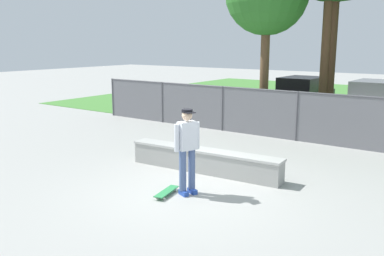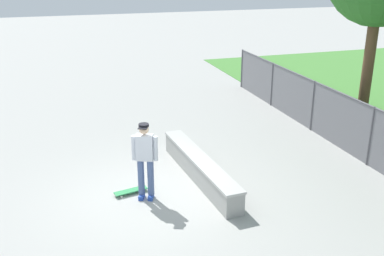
% 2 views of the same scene
% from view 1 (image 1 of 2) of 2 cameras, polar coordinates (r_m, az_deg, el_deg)
% --- Properties ---
extents(ground_plane, '(80.00, 80.00, 0.00)m').
position_cam_1_polar(ground_plane, '(9.15, -0.31, -8.79)').
color(ground_plane, '#9E9E99').
extents(grass_strip, '(29.14, 20.00, 0.02)m').
position_cam_1_polar(grass_strip, '(24.01, 23.15, 3.01)').
color(grass_strip, '#478438').
rests_on(grass_strip, ground).
extents(concrete_ledge, '(4.11, 0.77, 0.59)m').
position_cam_1_polar(concrete_ledge, '(10.45, 1.64, -4.47)').
color(concrete_ledge, '#999993').
rests_on(concrete_ledge, ground).
extents(skateboarder, '(0.39, 0.56, 1.84)m').
position_cam_1_polar(skateboarder, '(8.75, -0.67, -2.65)').
color(skateboarder, '#2647A5').
rests_on(skateboarder, ground).
extents(skateboard, '(0.35, 0.82, 0.09)m').
position_cam_1_polar(skateboard, '(8.99, -3.50, -8.69)').
color(skateboard, '#2D8C4C').
rests_on(skateboard, ground).
extents(chainlink_fence, '(17.21, 0.07, 1.65)m').
position_cam_1_polar(chainlink_fence, '(14.08, 14.15, 1.88)').
color(chainlink_fence, '#4C4C51').
rests_on(chainlink_fence, ground).
extents(car_black, '(2.12, 4.25, 1.66)m').
position_cam_1_polar(car_black, '(19.81, 14.58, 4.37)').
color(car_black, black).
rests_on(car_black, ground).
extents(car_silver, '(2.12, 4.25, 1.66)m').
position_cam_1_polar(car_silver, '(18.84, 23.60, 3.43)').
color(car_silver, '#B7BABF').
rests_on(car_silver, ground).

